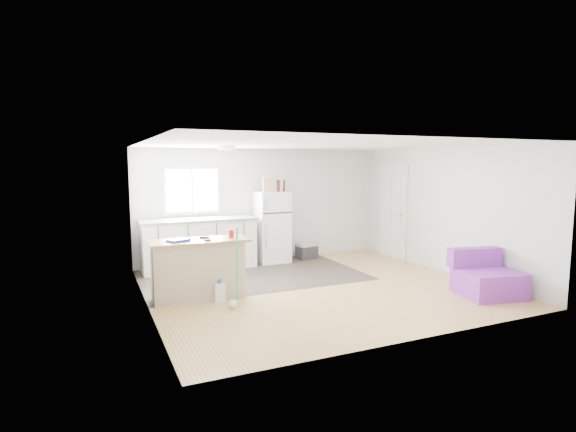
% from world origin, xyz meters
% --- Properties ---
extents(room, '(5.51, 5.01, 2.41)m').
position_xyz_m(room, '(0.00, 0.00, 1.20)').
color(room, olive).
rests_on(room, ground).
extents(vinyl_zone, '(4.05, 2.50, 0.00)m').
position_xyz_m(vinyl_zone, '(-0.73, 1.25, 0.00)').
color(vinyl_zone, '#2D2621').
rests_on(vinyl_zone, floor).
extents(window, '(1.18, 0.06, 0.98)m').
position_xyz_m(window, '(-1.55, 2.49, 1.55)').
color(window, white).
rests_on(window, back_wall).
extents(interior_door, '(0.11, 0.92, 2.10)m').
position_xyz_m(interior_door, '(2.72, 1.55, 1.02)').
color(interior_door, white).
rests_on(interior_door, right_wall).
extents(ceiling_fixture, '(0.30, 0.30, 0.07)m').
position_xyz_m(ceiling_fixture, '(-1.20, 1.20, 2.36)').
color(ceiling_fixture, white).
rests_on(ceiling_fixture, ceiling).
extents(kitchen_cabinets, '(2.27, 0.71, 1.31)m').
position_xyz_m(kitchen_cabinets, '(-1.51, 2.15, 0.51)').
color(kitchen_cabinets, white).
rests_on(kitchen_cabinets, floor).
extents(peninsula, '(1.52, 0.62, 0.93)m').
position_xyz_m(peninsula, '(-1.97, 0.19, 0.47)').
color(peninsula, tan).
rests_on(peninsula, floor).
extents(refrigerator, '(0.66, 0.64, 1.50)m').
position_xyz_m(refrigerator, '(0.06, 2.17, 0.75)').
color(refrigerator, white).
rests_on(refrigerator, floor).
extents(cooler, '(0.50, 0.38, 0.34)m').
position_xyz_m(cooler, '(0.87, 2.13, 0.17)').
color(cooler, '#2A292C').
rests_on(cooler, floor).
extents(purple_seat, '(1.04, 1.01, 0.72)m').
position_xyz_m(purple_seat, '(2.26, -1.49, 0.26)').
color(purple_seat, purple).
rests_on(purple_seat, floor).
extents(cleaner_jug, '(0.16, 0.12, 0.34)m').
position_xyz_m(cleaner_jug, '(-1.72, -0.10, 0.15)').
color(cleaner_jug, silver).
rests_on(cleaner_jug, floor).
extents(mop, '(0.23, 0.33, 1.20)m').
position_xyz_m(mop, '(-1.60, -0.43, 0.23)').
color(mop, green).
rests_on(mop, floor).
extents(red_cup, '(0.10, 0.10, 0.12)m').
position_xyz_m(red_cup, '(-1.44, 0.18, 0.99)').
color(red_cup, red).
rests_on(red_cup, peninsula).
extents(blue_tray, '(0.36, 0.32, 0.04)m').
position_xyz_m(blue_tray, '(-2.27, 0.17, 0.95)').
color(blue_tray, '#1625D0').
rests_on(blue_tray, peninsula).
extents(tool_a, '(0.15, 0.10, 0.03)m').
position_xyz_m(tool_a, '(-1.85, 0.28, 0.94)').
color(tool_a, black).
rests_on(tool_a, peninsula).
extents(tool_b, '(0.10, 0.05, 0.03)m').
position_xyz_m(tool_b, '(-1.85, 0.04, 0.94)').
color(tool_b, black).
rests_on(tool_b, peninsula).
extents(cardboard_box, '(0.20, 0.11, 0.30)m').
position_xyz_m(cardboard_box, '(-0.07, 2.10, 1.65)').
color(cardboard_box, tan).
rests_on(cardboard_box, refrigerator).
extents(bottle_left, '(0.08, 0.08, 0.25)m').
position_xyz_m(bottle_left, '(0.17, 2.09, 1.63)').
color(bottle_left, '#3B190A').
rests_on(bottle_left, refrigerator).
extents(bottle_right, '(0.08, 0.08, 0.25)m').
position_xyz_m(bottle_right, '(0.33, 2.18, 1.63)').
color(bottle_right, '#3B190A').
rests_on(bottle_right, refrigerator).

